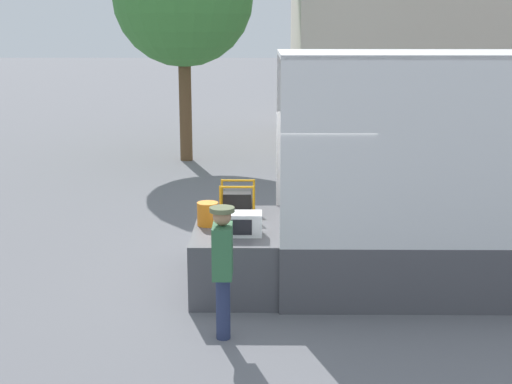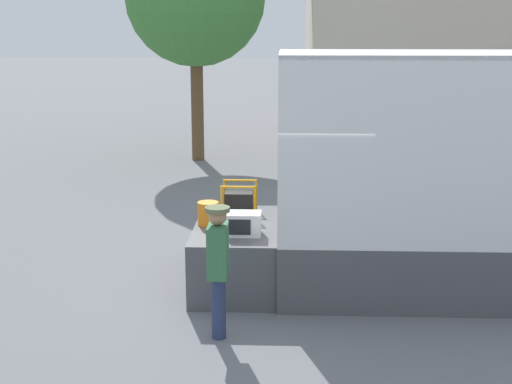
{
  "view_description": "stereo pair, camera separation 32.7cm",
  "coord_description": "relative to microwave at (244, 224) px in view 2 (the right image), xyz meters",
  "views": [
    {
      "loc": [
        -0.24,
        -10.33,
        3.84
      ],
      "look_at": [
        -0.32,
        -0.2,
        1.48
      ],
      "focal_mm": 50.0,
      "sensor_mm": 36.0,
      "label": 1
    },
    {
      "loc": [
        0.09,
        -10.32,
        3.84
      ],
      "look_at": [
        -0.32,
        -0.2,
        1.48
      ],
      "focal_mm": 50.0,
      "sensor_mm": 36.0,
      "label": 2
    }
  ],
  "objects": [
    {
      "name": "tailgate_deck",
      "position": [
        -0.14,
        0.54,
        -0.63
      ],
      "size": [
        1.25,
        2.34,
        0.93
      ],
      "primitive_type": "cube",
      "color": "#4C4C51",
      "rests_on": "ground"
    },
    {
      "name": "ground_plane",
      "position": [
        0.49,
        0.54,
        -1.09
      ],
      "size": [
        160.0,
        160.0,
        0.0
      ],
      "primitive_type": "plane",
      "color": "slate"
    },
    {
      "name": "microwave",
      "position": [
        0.0,
        0.0,
        0.0
      ],
      "size": [
        0.5,
        0.37,
        0.33
      ],
      "color": "white",
      "rests_on": "tailgate_deck"
    },
    {
      "name": "worker_person",
      "position": [
        -0.23,
        -1.44,
        -0.05
      ],
      "size": [
        0.31,
        0.44,
        1.71
      ],
      "color": "navy",
      "rests_on": "ground"
    },
    {
      "name": "portable_generator",
      "position": [
        -0.12,
        1.14,
        0.03
      ],
      "size": [
        0.55,
        0.51,
        0.52
      ],
      "color": "black",
      "rests_on": "tailgate_deck"
    },
    {
      "name": "orange_bucket",
      "position": [
        -0.56,
        0.5,
        0.01
      ],
      "size": [
        0.32,
        0.32,
        0.35
      ],
      "color": "orange",
      "rests_on": "tailgate_deck"
    }
  ]
}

